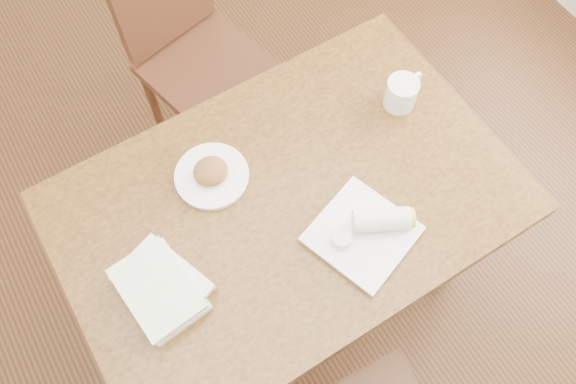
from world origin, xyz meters
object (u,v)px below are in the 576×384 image
table (288,211)px  plate_scone (211,174)px  plate_burrito (368,230)px  book_stack (160,287)px  chair_far (189,43)px  coffee_mug (402,92)px

table → plate_scone: plate_scone is taller
table → plate_burrito: plate_burrito is taller
plate_burrito → book_stack: size_ratio=1.16×
book_stack → chair_far: bearing=60.4°
chair_far → coffee_mug: chair_far is taller
plate_scone → book_stack: size_ratio=0.78×
plate_scone → coffee_mug: coffee_mug is taller
plate_scone → book_stack: 0.36m
book_stack → plate_burrito: bearing=-15.2°
plate_scone → coffee_mug: 0.63m
table → chair_far: (0.08, 0.84, -0.12)m
plate_scone → chair_far: bearing=70.9°
table → plate_burrito: 0.27m
coffee_mug → plate_burrito: bearing=-137.9°
chair_far → plate_scone: chair_far is taller
plate_scone → book_stack: (-0.28, -0.23, 0.01)m
table → book_stack: book_stack is taller
table → plate_scone: bearing=130.5°
table → coffee_mug: size_ratio=8.94×
coffee_mug → chair_far: bearing=118.6°
book_stack → plate_scone: bearing=39.9°
chair_far → coffee_mug: size_ratio=6.56×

